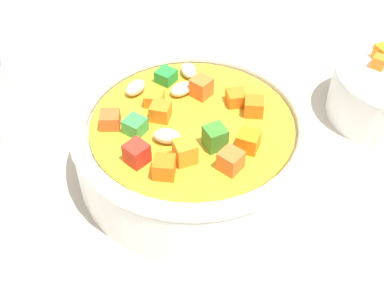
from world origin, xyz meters
The scene contains 3 objects.
ground_plane centered at (0.00, 0.00, -1.00)cm, with size 140.00×140.00×2.00cm, color #BAB2A0.
soup_bowl_main centered at (-0.02, 0.00, 3.17)cm, with size 18.82×18.82×6.89cm.
spoon centered at (-0.76, 14.59, 0.35)cm, with size 19.44×5.71×0.70cm.
Camera 1 is at (-6.44, -27.26, 30.42)cm, focal length 45.91 mm.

